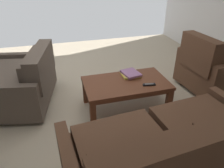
# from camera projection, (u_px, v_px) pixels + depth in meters

# --- Properties ---
(ground_plane) EXTENTS (5.51, 5.60, 0.01)m
(ground_plane) POSITION_uv_depth(u_px,v_px,m) (87.00, 102.00, 3.08)
(ground_plane) COLOR #B7A88E
(sofa_main) EXTENTS (1.85, 1.00, 0.82)m
(sofa_main) POSITION_uv_depth(u_px,v_px,m) (171.00, 152.00, 1.80)
(sofa_main) COLOR black
(sofa_main) RESTS_ON ground
(loveseat_near) EXTENTS (1.08, 1.26, 0.79)m
(loveseat_near) POSITION_uv_depth(u_px,v_px,m) (21.00, 82.00, 2.90)
(loveseat_near) COLOR black
(loveseat_near) RESTS_ON ground
(coffee_table) EXTENTS (1.10, 0.64, 0.40)m
(coffee_table) POSITION_uv_depth(u_px,v_px,m) (126.00, 86.00, 2.80)
(coffee_table) COLOR brown
(coffee_table) RESTS_ON ground
(armchair_side) EXTENTS (0.95, 0.92, 0.89)m
(armchair_side) POSITION_uv_depth(u_px,v_px,m) (213.00, 68.00, 3.21)
(armchair_side) COLOR black
(armchair_side) RESTS_ON ground
(book_stack) EXTENTS (0.25, 0.29, 0.05)m
(book_stack) POSITION_uv_depth(u_px,v_px,m) (131.00, 74.00, 2.92)
(book_stack) COLOR #E0CC4C
(book_stack) RESTS_ON coffee_table
(tv_remote) EXTENTS (0.16, 0.07, 0.02)m
(tv_remote) POSITION_uv_depth(u_px,v_px,m) (149.00, 85.00, 2.69)
(tv_remote) COLOR black
(tv_remote) RESTS_ON coffee_table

